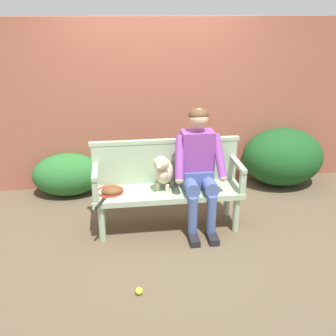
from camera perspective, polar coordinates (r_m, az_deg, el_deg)
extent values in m
plane|color=brown|center=(4.55, 0.00, -8.33)|extent=(40.00, 40.00, 0.00)
cube|color=#9E5642|center=(5.43, -1.98, 9.16)|extent=(8.00, 0.30, 2.18)
ellipsoid|color=#286B2D|center=(5.35, -14.04, -0.90)|extent=(0.90, 0.58, 0.55)
ellipsoid|color=#194C1E|center=(5.69, 15.93, 1.53)|extent=(1.10, 0.89, 0.78)
cube|color=#9EB793|center=(4.35, 0.00, -3.42)|extent=(1.60, 0.49, 0.06)
cylinder|color=#9EB793|center=(4.26, -9.38, -7.78)|extent=(0.07, 0.07, 0.40)
cylinder|color=#9EB793|center=(4.44, 9.62, -6.53)|extent=(0.07, 0.07, 0.40)
cylinder|color=#9EB793|center=(4.59, -9.30, -5.53)|extent=(0.07, 0.07, 0.40)
cylinder|color=#9EB793|center=(4.75, 8.36, -4.46)|extent=(0.07, 0.07, 0.40)
cube|color=#9EB793|center=(4.44, -0.37, 0.78)|extent=(1.60, 0.05, 0.46)
cube|color=#9EB793|center=(4.35, -0.38, 3.85)|extent=(1.64, 0.06, 0.04)
cube|color=#9EB793|center=(4.08, -10.27, -3.29)|extent=(0.06, 0.06, 0.24)
cube|color=#9EB793|center=(4.20, -10.31, -0.39)|extent=(0.06, 0.49, 0.04)
cube|color=#9EB793|center=(4.27, 10.54, -2.12)|extent=(0.06, 0.06, 0.24)
cube|color=#9EB793|center=(4.39, 9.87, 0.62)|extent=(0.06, 0.49, 0.04)
cube|color=black|center=(4.27, 3.66, -10.00)|extent=(0.10, 0.24, 0.07)
cylinder|color=#475B93|center=(4.22, 3.53, -6.66)|extent=(0.10, 0.10, 0.41)
cylinder|color=#475B93|center=(4.24, 3.21, -2.51)|extent=(0.15, 0.31, 0.15)
cube|color=black|center=(4.31, 6.31, -9.77)|extent=(0.10, 0.24, 0.07)
cylinder|color=#475B93|center=(4.26, 6.19, -6.47)|extent=(0.10, 0.10, 0.41)
cylinder|color=#475B93|center=(4.28, 5.85, -2.35)|extent=(0.15, 0.31, 0.15)
cube|color=#475B93|center=(4.39, 4.12, -1.36)|extent=(0.32, 0.24, 0.20)
cube|color=#843D93|center=(4.31, 4.16, 1.92)|extent=(0.34, 0.22, 0.52)
cylinder|color=#843D93|center=(4.16, 1.66, 1.50)|extent=(0.14, 0.32, 0.45)
sphere|color=#DBB28E|center=(4.13, 1.61, -1.67)|extent=(0.09, 0.09, 0.09)
cylinder|color=#843D93|center=(4.25, 7.26, 1.76)|extent=(0.14, 0.32, 0.45)
sphere|color=#DBB28E|center=(4.22, 7.79, -1.32)|extent=(0.09, 0.09, 0.09)
sphere|color=#DBB28E|center=(4.17, 4.37, 7.12)|extent=(0.20, 0.20, 0.20)
ellipsoid|color=#51381E|center=(4.17, 4.36, 7.55)|extent=(0.21, 0.21, 0.14)
cylinder|color=beige|center=(4.30, -1.46, -2.70)|extent=(0.04, 0.04, 0.08)
cylinder|color=beige|center=(4.27, -0.10, -2.87)|extent=(0.04, 0.04, 0.08)
cylinder|color=beige|center=(4.46, -0.77, -1.80)|extent=(0.04, 0.04, 0.08)
cylinder|color=beige|center=(4.43, 0.54, -1.96)|extent=(0.04, 0.04, 0.08)
ellipsoid|color=beige|center=(4.31, -0.45, -0.66)|extent=(0.30, 0.34, 0.23)
sphere|color=beige|center=(4.21, -0.86, -0.93)|extent=(0.14, 0.14, 0.14)
sphere|color=beige|center=(4.13, -0.99, 0.72)|extent=(0.15, 0.15, 0.15)
ellipsoid|color=beige|center=(4.08, -1.26, 0.21)|extent=(0.09, 0.10, 0.05)
ellipsoid|color=beige|center=(4.16, -1.76, 0.73)|extent=(0.05, 0.05, 0.11)
ellipsoid|color=beige|center=(4.13, -0.13, 0.55)|extent=(0.05, 0.05, 0.11)
sphere|color=beige|center=(4.41, 0.07, 0.56)|extent=(0.07, 0.07, 0.07)
torus|color=red|center=(4.32, -8.20, -3.25)|extent=(0.37, 0.37, 0.02)
cylinder|color=silver|center=(4.32, -8.20, -3.33)|extent=(0.25, 0.25, 0.00)
cube|color=red|center=(4.18, -8.95, -4.14)|extent=(0.06, 0.08, 0.02)
cylinder|color=black|center=(4.06, -9.62, -4.98)|extent=(0.10, 0.22, 0.03)
ellipsoid|color=brown|center=(4.25, -7.99, -3.16)|extent=(0.23, 0.18, 0.09)
sphere|color=#CCDB33|center=(3.60, -4.12, -17.00)|extent=(0.07, 0.07, 0.07)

